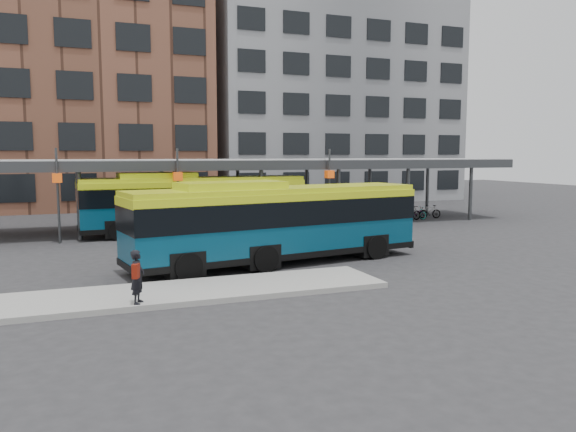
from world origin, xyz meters
The scene contains 9 objects.
ground centered at (0.00, 0.00, 0.00)m, with size 120.00×120.00×0.00m, color #28282B.
boarding_island centered at (-5.50, -3.00, 0.09)m, with size 14.00×3.00×0.18m, color gray.
canopy centered at (-0.06, 12.87, 3.91)m, with size 40.00×6.53×4.80m.
building_brick centered at (-10.00, 32.00, 11.00)m, with size 26.00×14.00×22.00m, color brown.
building_grey centered at (16.00, 32.00, 10.00)m, with size 24.00×14.00×20.00m, color slate.
bus_front centered at (-0.57, 0.82, 1.78)m, with size 12.68×4.56×3.42m.
bus_rear centered at (-1.86, 11.11, 1.81)m, with size 12.72×3.27×3.48m.
pedestrian centered at (-6.65, -4.21, 0.97)m, with size 0.56×0.67×1.57m.
bike_rack centered at (12.76, 11.99, 0.48)m, with size 5.68×1.38×1.05m.
Camera 1 is at (-8.31, -20.59, 4.48)m, focal length 35.00 mm.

